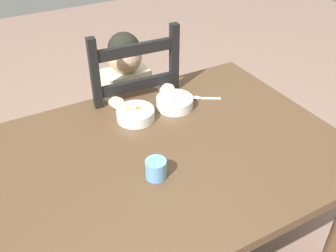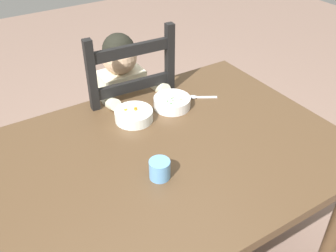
{
  "view_description": "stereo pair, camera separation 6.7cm",
  "coord_description": "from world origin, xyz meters",
  "px_view_note": "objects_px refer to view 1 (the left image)",
  "views": [
    {
      "loc": [
        -0.56,
        -1.0,
        1.63
      ],
      "look_at": [
        0.04,
        0.08,
        0.75
      ],
      "focal_mm": 40.6,
      "sensor_mm": 36.0,
      "label": 1
    },
    {
      "loc": [
        -0.62,
        -0.97,
        1.63
      ],
      "look_at": [
        0.04,
        0.08,
        0.75
      ],
      "focal_mm": 40.6,
      "sensor_mm": 36.0,
      "label": 2
    }
  ],
  "objects_px": {
    "dining_table": "(169,166)",
    "spoon": "(201,98)",
    "bowl_of_peas": "(175,102)",
    "dining_chair": "(130,122)",
    "child_figure": "(129,96)",
    "bowl_of_carrots": "(136,114)",
    "drinking_cup": "(156,169)"
  },
  "relations": [
    {
      "from": "dining_table",
      "to": "spoon",
      "type": "xyz_separation_m",
      "value": [
        0.31,
        0.26,
        0.09
      ]
    },
    {
      "from": "dining_table",
      "to": "bowl_of_peas",
      "type": "distance_m",
      "value": 0.32
    },
    {
      "from": "dining_chair",
      "to": "child_figure",
      "type": "bearing_deg",
      "value": -35.72
    },
    {
      "from": "bowl_of_carrots",
      "to": "drinking_cup",
      "type": "relative_size",
      "value": 2.17
    },
    {
      "from": "dining_table",
      "to": "dining_chair",
      "type": "height_order",
      "value": "dining_chair"
    },
    {
      "from": "bowl_of_carrots",
      "to": "drinking_cup",
      "type": "height_order",
      "value": "drinking_cup"
    },
    {
      "from": "bowl_of_carrots",
      "to": "drinking_cup",
      "type": "bearing_deg",
      "value": -104.02
    },
    {
      "from": "child_figure",
      "to": "spoon",
      "type": "height_order",
      "value": "child_figure"
    },
    {
      "from": "bowl_of_peas",
      "to": "spoon",
      "type": "xyz_separation_m",
      "value": [
        0.14,
        0.01,
        -0.02
      ]
    },
    {
      "from": "bowl_of_carrots",
      "to": "bowl_of_peas",
      "type": "bearing_deg",
      "value": -0.04
    },
    {
      "from": "dining_chair",
      "to": "bowl_of_peas",
      "type": "height_order",
      "value": "dining_chair"
    },
    {
      "from": "child_figure",
      "to": "bowl_of_peas",
      "type": "relative_size",
      "value": 5.81
    },
    {
      "from": "spoon",
      "to": "child_figure",
      "type": "bearing_deg",
      "value": 129.93
    },
    {
      "from": "dining_chair",
      "to": "bowl_of_carrots",
      "type": "height_order",
      "value": "dining_chair"
    },
    {
      "from": "bowl_of_carrots",
      "to": "spoon",
      "type": "height_order",
      "value": "bowl_of_carrots"
    },
    {
      "from": "dining_table",
      "to": "child_figure",
      "type": "distance_m",
      "value": 0.55
    },
    {
      "from": "dining_chair",
      "to": "bowl_of_carrots",
      "type": "xyz_separation_m",
      "value": [
        -0.09,
        -0.29,
        0.25
      ]
    },
    {
      "from": "bowl_of_peas",
      "to": "spoon",
      "type": "distance_m",
      "value": 0.15
    },
    {
      "from": "bowl_of_peas",
      "to": "bowl_of_carrots",
      "type": "distance_m",
      "value": 0.19
    },
    {
      "from": "bowl_of_carrots",
      "to": "drinking_cup",
      "type": "distance_m",
      "value": 0.38
    },
    {
      "from": "spoon",
      "to": "drinking_cup",
      "type": "relative_size",
      "value": 1.71
    },
    {
      "from": "dining_chair",
      "to": "drinking_cup",
      "type": "xyz_separation_m",
      "value": [
        -0.18,
        -0.66,
        0.26
      ]
    },
    {
      "from": "dining_table",
      "to": "child_figure",
      "type": "xyz_separation_m",
      "value": [
        0.07,
        0.54,
        0.02
      ]
    },
    {
      "from": "dining_table",
      "to": "dining_chair",
      "type": "xyz_separation_m",
      "value": [
        0.07,
        0.55,
        -0.14
      ]
    },
    {
      "from": "dining_chair",
      "to": "spoon",
      "type": "distance_m",
      "value": 0.44
    },
    {
      "from": "bowl_of_peas",
      "to": "dining_chair",
      "type": "bearing_deg",
      "value": 108.81
    },
    {
      "from": "drinking_cup",
      "to": "dining_chair",
      "type": "bearing_deg",
      "value": 74.37
    },
    {
      "from": "child_figure",
      "to": "bowl_of_peas",
      "type": "xyz_separation_m",
      "value": [
        0.1,
        -0.29,
        0.09
      ]
    },
    {
      "from": "dining_table",
      "to": "child_figure",
      "type": "height_order",
      "value": "child_figure"
    },
    {
      "from": "dining_chair",
      "to": "spoon",
      "type": "height_order",
      "value": "dining_chair"
    },
    {
      "from": "dining_chair",
      "to": "child_figure",
      "type": "distance_m",
      "value": 0.16
    },
    {
      "from": "bowl_of_peas",
      "to": "spoon",
      "type": "relative_size",
      "value": 1.29
    }
  ]
}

